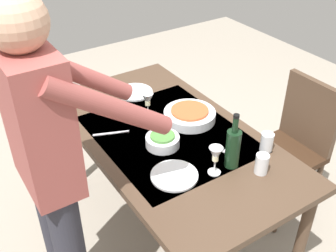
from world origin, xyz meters
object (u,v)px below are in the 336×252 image
(person_server, at_px, (52,164))
(wine_glass_left, at_px, (148,100))
(water_cup_near_right, at_px, (267,142))
(chair_near, at_px, (295,140))
(wine_glass_right, at_px, (216,156))
(dinner_plate_far, at_px, (135,92))
(wine_bottle, at_px, (233,147))
(dinner_plate_near, at_px, (174,175))
(dining_table, at_px, (168,145))
(side_bowl_salad, at_px, (163,140))
(serving_bowl_pasta, at_px, (190,115))
(water_cup_near_left, at_px, (262,164))

(person_server, relative_size, wine_glass_left, 11.19)
(water_cup_near_right, bearing_deg, chair_near, -69.92)
(wine_glass_right, bearing_deg, dinner_plate_far, -4.06)
(wine_glass_right, distance_m, dinner_plate_far, 0.91)
(wine_bottle, height_order, wine_glass_right, wine_bottle)
(chair_near, relative_size, wine_glass_left, 6.03)
(dinner_plate_far, bearing_deg, dinner_plate_near, 163.59)
(person_server, relative_size, water_cup_near_right, 16.90)
(chair_near, bearing_deg, dining_table, 74.03)
(person_server, distance_m, side_bowl_salad, 0.64)
(serving_bowl_pasta, xyz_separation_m, dinner_plate_near, (-0.37, 0.35, -0.03))
(wine_glass_left, distance_m, water_cup_near_left, 0.76)
(water_cup_near_right, bearing_deg, wine_glass_right, 89.58)
(wine_bottle, height_order, water_cup_near_right, wine_bottle)
(wine_bottle, distance_m, dinner_plate_near, 0.31)
(wine_bottle, height_order, side_bowl_salad, wine_bottle)
(dining_table, distance_m, dinner_plate_near, 0.37)
(wine_glass_left, xyz_separation_m, side_bowl_salad, (-0.29, 0.09, -0.07))
(wine_glass_right, height_order, water_cup_near_right, wine_glass_right)
(serving_bowl_pasta, bearing_deg, water_cup_near_right, -159.91)
(wine_glass_right, relative_size, serving_bowl_pasta, 0.50)
(dining_table, relative_size, water_cup_near_right, 15.94)
(chair_near, bearing_deg, water_cup_near_left, 115.05)
(wine_glass_right, xyz_separation_m, side_bowl_salad, (0.32, 0.09, -0.07))
(dining_table, bearing_deg, person_server, 103.74)
(wine_bottle, xyz_separation_m, dinner_plate_near, (0.08, 0.28, -0.10))
(person_server, distance_m, water_cup_near_left, 0.97)
(wine_glass_right, bearing_deg, dinner_plate_near, 65.06)
(person_server, height_order, side_bowl_salad, person_server)
(water_cup_near_right, bearing_deg, wine_glass_left, 29.01)
(person_server, xyz_separation_m, serving_bowl_pasta, (0.22, -0.87, -0.17))
(wine_glass_left, height_order, side_bowl_salad, wine_glass_left)
(serving_bowl_pasta, distance_m, dinner_plate_far, 0.47)
(chair_near, distance_m, wine_bottle, 0.79)
(wine_glass_left, bearing_deg, dinner_plate_near, 161.79)
(wine_bottle, bearing_deg, dinner_plate_far, 2.71)
(water_cup_near_right, xyz_separation_m, dinner_plate_near, (0.08, 0.52, -0.04))
(wine_glass_left, distance_m, side_bowl_salad, 0.31)
(wine_glass_left, xyz_separation_m, serving_bowl_pasta, (-0.17, -0.18, -0.07))
(wine_glass_left, height_order, serving_bowl_pasta, wine_glass_left)
(wine_glass_left, xyz_separation_m, wine_glass_right, (-0.61, -0.00, 0.00))
(side_bowl_salad, height_order, dinner_plate_near, side_bowl_salad)
(water_cup_near_left, height_order, serving_bowl_pasta, water_cup_near_left)
(chair_near, relative_size, water_cup_near_right, 9.10)
(water_cup_near_left, relative_size, side_bowl_salad, 0.57)
(wine_glass_right, relative_size, dinner_plate_near, 0.66)
(dining_table, bearing_deg, chair_near, -105.97)
(wine_glass_right, bearing_deg, water_cup_near_right, -90.42)
(side_bowl_salad, bearing_deg, water_cup_near_right, -127.15)
(chair_near, xyz_separation_m, wine_glass_right, (-0.17, 0.81, 0.33))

